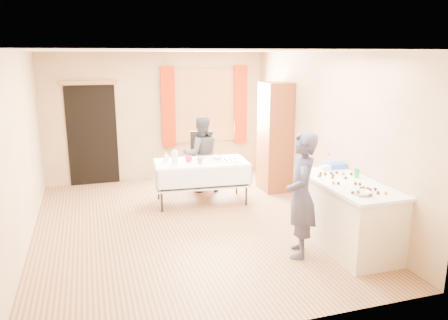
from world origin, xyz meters
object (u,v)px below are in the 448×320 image
object	(u,v)px
cabinet	(275,137)
woman	(201,154)
party_table	(201,178)
chair	(202,171)
girl	(301,195)
counter	(347,214)

from	to	relation	value
cabinet	woman	distance (m)	1.43
party_table	woman	world-z (taller)	woman
cabinet	chair	bearing A→B (deg)	154.61
cabinet	girl	distance (m)	2.84
cabinet	counter	distance (m)	2.72
girl	woman	bearing A→B (deg)	-146.88
counter	girl	world-z (taller)	girl
party_table	woman	bearing A→B (deg)	79.60
cabinet	party_table	size ratio (longest dim) A/B	1.23
party_table	girl	distance (m)	2.51
chair	girl	bearing A→B (deg)	-66.61
counter	chair	bearing A→B (deg)	109.88
party_table	chair	size ratio (longest dim) A/B	1.55
woman	cabinet	bearing A→B (deg)	171.01
counter	party_table	bearing A→B (deg)	121.58
chair	woman	bearing A→B (deg)	-89.98
woman	party_table	bearing A→B (deg)	79.96
chair	girl	size ratio (longest dim) A/B	0.66
chair	girl	distance (m)	3.38
party_table	girl	xyz separation A→B (m)	(0.70, -2.38, 0.37)
cabinet	girl	bearing A→B (deg)	-107.03
counter	chair	xyz separation A→B (m)	(-1.18, 3.26, -0.13)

